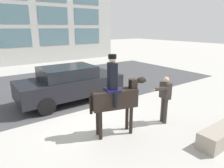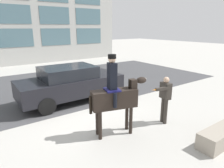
# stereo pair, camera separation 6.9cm
# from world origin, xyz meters

# --- Properties ---
(ground_plane) EXTENTS (80.00, 80.00, 0.00)m
(ground_plane) POSITION_xyz_m (0.00, 0.00, 0.00)
(ground_plane) COLOR #B2AFA8
(road_surface) EXTENTS (20.45, 8.50, 0.01)m
(road_surface) POSITION_xyz_m (0.00, 4.75, 0.00)
(road_surface) COLOR #444447
(road_surface) RESTS_ON ground_plane
(mounted_horse_lead) EXTENTS (1.83, 0.80, 2.55)m
(mounted_horse_lead) POSITION_xyz_m (-0.05, -1.78, 1.28)
(mounted_horse_lead) COLOR black
(mounted_horse_lead) RESTS_ON ground_plane
(pedestrian_bystander) EXTENTS (0.88, 0.44, 1.68)m
(pedestrian_bystander) POSITION_xyz_m (1.81, -2.16, 1.00)
(pedestrian_bystander) COLOR #332D28
(pedestrian_bystander) RESTS_ON ground_plane
(street_car_near_lane) EXTENTS (4.65, 1.99, 1.63)m
(street_car_near_lane) POSITION_xyz_m (0.06, 1.81, 0.85)
(street_car_near_lane) COLOR black
(street_car_near_lane) RESTS_ON ground_plane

